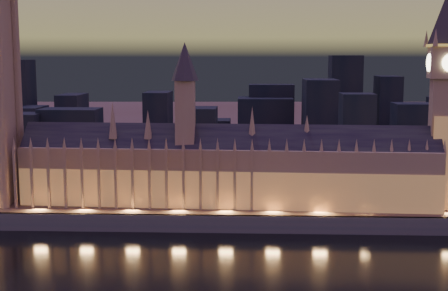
{
  "coord_description": "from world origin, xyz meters",
  "views": [
    {
      "loc": [
        17.05,
        -233.67,
        79.06
      ],
      "look_at": [
        5.0,
        55.0,
        38.0
      ],
      "focal_mm": 50.0,
      "sensor_mm": 36.0,
      "label": 1
    }
  ],
  "objects": [
    {
      "name": "ground_plane",
      "position": [
        0.0,
        0.0,
        0.0
      ],
      "size": [
        2000.0,
        2000.0,
        0.0
      ],
      "primitive_type": "plane",
      "color": "black",
      "rests_on": "ground"
    },
    {
      "name": "north_bank",
      "position": [
        0.0,
        520.0,
        4.0
      ],
      "size": [
        2000.0,
        960.0,
        8.0
      ],
      "primitive_type": "cube",
      "color": "brown",
      "rests_on": "ground"
    },
    {
      "name": "embankment_wall",
      "position": [
        0.0,
        41.0,
        4.0
      ],
      "size": [
        2000.0,
        2.5,
        8.0
      ],
      "primitive_type": "cube",
      "color": "#445456",
      "rests_on": "ground"
    },
    {
      "name": "palace_of_westminster",
      "position": [
        5.24,
        61.75,
        26.37
      ],
      "size": [
        202.0,
        29.65,
        78.0
      ],
      "color": "#9B825D",
      "rests_on": "north_bank"
    },
    {
      "name": "elizabeth_tower",
      "position": [
        108.0,
        61.92,
        69.08
      ],
      "size": [
        18.0,
        18.0,
        109.51
      ],
      "color": "#9B825D",
      "rests_on": "north_bank"
    },
    {
      "name": "city_backdrop",
      "position": [
        41.38,
        247.56,
        30.08
      ],
      "size": [
        482.33,
        215.63,
        72.41
      ],
      "color": "black",
      "rests_on": "north_bank"
    }
  ]
}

